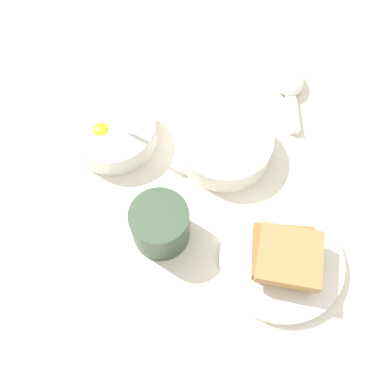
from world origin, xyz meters
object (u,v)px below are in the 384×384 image
(toast_sandwich, at_px, (286,255))
(congee_bowl, at_px, (225,144))
(soup_spoon, at_px, (289,84))
(egg_bowl, at_px, (113,132))
(toast_plate, at_px, (281,261))
(drinking_cup, at_px, (160,224))

(toast_sandwich, bearing_deg, congee_bowl, -147.25)
(soup_spoon, bearing_deg, congee_bowl, -32.26)
(egg_bowl, distance_m, congee_bowl, 0.18)
(toast_plate, distance_m, congee_bowl, 0.20)
(soup_spoon, distance_m, drinking_cup, 0.34)
(toast_plate, bearing_deg, toast_sandwich, 96.88)
(drinking_cup, bearing_deg, egg_bowl, -143.57)
(toast_sandwich, height_order, soup_spoon, toast_sandwich)
(egg_bowl, bearing_deg, toast_sandwich, 60.76)
(egg_bowl, distance_m, soup_spoon, 0.31)
(egg_bowl, relative_size, drinking_cup, 1.77)
(toast_sandwich, relative_size, congee_bowl, 0.63)
(egg_bowl, relative_size, toast_plate, 0.84)
(egg_bowl, distance_m, toast_sandwich, 0.33)
(egg_bowl, relative_size, toast_sandwich, 1.56)
(toast_plate, height_order, drinking_cup, drinking_cup)
(egg_bowl, height_order, drinking_cup, same)
(congee_bowl, bearing_deg, drinking_cup, -23.90)
(egg_bowl, xyz_separation_m, toast_plate, (0.16, 0.28, -0.01))
(soup_spoon, bearing_deg, egg_bowl, -60.49)
(toast_plate, height_order, soup_spoon, soup_spoon)
(toast_sandwich, distance_m, congee_bowl, 0.20)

